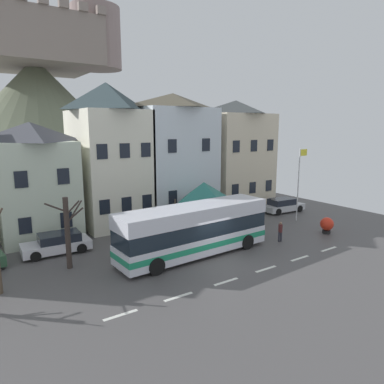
{
  "coord_description": "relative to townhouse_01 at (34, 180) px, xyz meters",
  "views": [
    {
      "loc": [
        -12.82,
        -15.67,
        8.15
      ],
      "look_at": [
        1.17,
        4.95,
        3.48
      ],
      "focal_mm": 32.74,
      "sensor_mm": 36.0,
      "label": 1
    }
  ],
  "objects": [
    {
      "name": "townhouse_04",
      "position": [
        19.21,
        -0.67,
        1.12
      ],
      "size": [
        6.73,
        5.47,
        10.73
      ],
      "color": "beige",
      "rests_on": "ground_plane"
    },
    {
      "name": "pedestrian_03",
      "position": [
        13.97,
        -9.24,
        -3.29
      ],
      "size": [
        0.34,
        0.36,
        1.7
      ],
      "color": "#2D2D38",
      "rests_on": "ground_plane"
    },
    {
      "name": "public_bench",
      "position": [
        9.3,
        -3.69,
        -3.77
      ],
      "size": [
        1.78,
        0.48,
        0.87
      ],
      "color": "#33473D",
      "rests_on": "ground_plane"
    },
    {
      "name": "hilltop_castle",
      "position": [
        5.32,
        23.22,
        5.09
      ],
      "size": [
        32.32,
        32.32,
        23.47
      ],
      "color": "#656D55",
      "rests_on": "ground_plane"
    },
    {
      "name": "pedestrian_02",
      "position": [
        14.29,
        -8.39,
        -3.39
      ],
      "size": [
        0.32,
        0.31,
        1.65
      ],
      "color": "black",
      "rests_on": "ground_plane"
    },
    {
      "name": "transit_bus",
      "position": [
        7.45,
        -10.43,
        -2.6
      ],
      "size": [
        10.55,
        2.96,
        3.26
      ],
      "rotation": [
        0.0,
        0.0,
        0.04
      ],
      "color": "silver",
      "rests_on": "ground_plane"
    },
    {
      "name": "harbour_buoy",
      "position": [
        18.56,
        -12.32,
        -3.54
      ],
      "size": [
        1.02,
        1.02,
        1.27
      ],
      "color": "black",
      "rests_on": "ground_plane"
    },
    {
      "name": "parked_car_01",
      "position": [
        15.12,
        -4.99,
        -3.55
      ],
      "size": [
        4.43,
        2.06,
        1.43
      ],
      "rotation": [
        0.0,
        0.0,
        0.02
      ],
      "color": "#2F5A35",
      "rests_on": "ground_plane"
    },
    {
      "name": "parked_car_03",
      "position": [
        21.12,
        -5.65,
        -3.6
      ],
      "size": [
        4.27,
        2.13,
        1.33
      ],
      "rotation": [
        0.0,
        0.0,
        -0.09
      ],
      "color": "silver",
      "rests_on": "ground_plane"
    },
    {
      "name": "bare_tree_00",
      "position": [
        0.22,
        -8.04,
        -1.99
      ],
      "size": [
        2.11,
        1.16,
        4.22
      ],
      "color": "#382D28",
      "rests_on": "ground_plane"
    },
    {
      "name": "townhouse_01",
      "position": [
        0.0,
        0.0,
        0.0
      ],
      "size": [
        5.31,
        6.81,
        8.5
      ],
      "color": "beige",
      "rests_on": "ground_plane"
    },
    {
      "name": "ground_plane",
      "position": [
        8.1,
        -12.37,
        -4.28
      ],
      "size": [
        40.0,
        60.0,
        0.07
      ],
      "color": "#4F4C4D"
    },
    {
      "name": "bus_shelter",
      "position": [
        11.31,
        -6.1,
        -1.14
      ],
      "size": [
        3.6,
        3.6,
        3.85
      ],
      "color": "#473D33",
      "rests_on": "ground_plane"
    },
    {
      "name": "pedestrian_00",
      "position": [
        14.09,
        -11.63,
        -3.42
      ],
      "size": [
        0.32,
        0.29,
        1.46
      ],
      "color": "#2D2D38",
      "rests_on": "ground_plane"
    },
    {
      "name": "parked_car_02",
      "position": [
        0.25,
        -5.03,
        -3.6
      ],
      "size": [
        4.3,
        2.1,
        1.32
      ],
      "rotation": [
        0.0,
        0.0,
        3.1
      ],
      "color": "white",
      "rests_on": "ground_plane"
    },
    {
      "name": "townhouse_02",
      "position": [
        5.91,
        -0.04,
        1.58
      ],
      "size": [
        5.27,
        6.73,
        11.65
      ],
      "color": "silver",
      "rests_on": "ground_plane"
    },
    {
      "name": "townhouse_03",
      "position": [
        11.78,
        -0.74,
        1.27
      ],
      "size": [
        6.83,
        5.33,
        11.05
      ],
      "color": "silver",
      "rests_on": "ground_plane"
    },
    {
      "name": "pedestrian_01",
      "position": [
        13.41,
        -8.59,
        -3.38
      ],
      "size": [
        0.35,
        0.37,
        1.6
      ],
      "color": "#2D2D38",
      "rests_on": "ground_plane"
    },
    {
      "name": "flagpole",
      "position": [
        19.76,
        -8.5,
        -0.55
      ],
      "size": [
        0.95,
        0.1,
        6.31
      ],
      "color": "silver",
      "rests_on": "ground_plane"
    }
  ]
}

